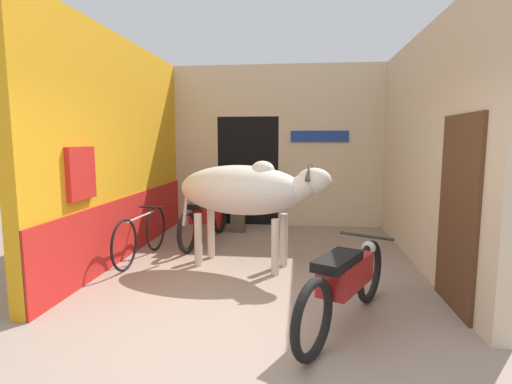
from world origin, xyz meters
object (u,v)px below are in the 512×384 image
bicycle (142,235)px  plastic_stool (218,217)px  cow (246,191)px  motorcycle_far (205,216)px  shopkeeper_seated (239,200)px  motorcycle_near (346,280)px

bicycle → plastic_stool: (0.71, 2.21, -0.13)m
bicycle → plastic_stool: 2.32m
cow → motorcycle_far: size_ratio=1.07×
bicycle → shopkeeper_seated: size_ratio=1.53×
motorcycle_far → plastic_stool: motorcycle_far is taller
cow → shopkeeper_seated: bearing=101.7°
motorcycle_near → plastic_stool: bearing=117.3°
plastic_stool → shopkeeper_seated: bearing=-17.5°
motorcycle_far → shopkeeper_seated: shopkeeper_seated is taller
motorcycle_near → motorcycle_far: 3.70m
motorcycle_near → motorcycle_far: bearing=125.0°
bicycle → motorcycle_near: bearing=-33.9°
cow → shopkeeper_seated: (-0.46, 2.22, -0.47)m
motorcycle_far → plastic_stool: size_ratio=4.57×
motorcycle_far → shopkeeper_seated: (0.45, 0.94, 0.16)m
shopkeeper_seated → plastic_stool: size_ratio=2.53×
motorcycle_far → motorcycle_near: bearing=-55.0°
bicycle → plastic_stool: bicycle is taller
shopkeeper_seated → motorcycle_far: bearing=-115.8°
bicycle → shopkeeper_seated: (1.16, 2.07, 0.25)m
motorcycle_near → plastic_stool: motorcycle_near is taller
shopkeeper_seated → cow: bearing=-78.3°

